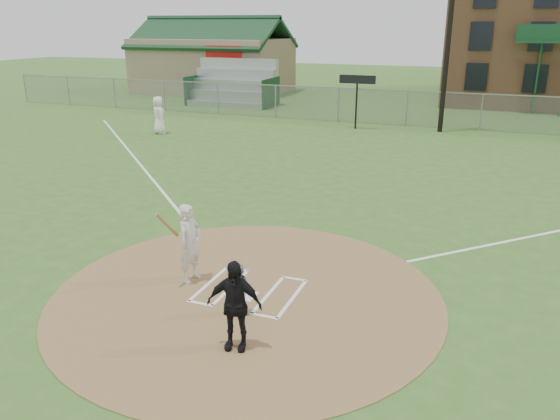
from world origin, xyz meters
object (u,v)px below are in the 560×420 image
(home_plate, at_px, (245,295))
(catcher, at_px, (240,290))
(ondeck_player, at_px, (159,115))
(batter_at_plate, at_px, (190,243))
(umpire, at_px, (234,305))

(home_plate, distance_m, catcher, 0.95)
(ondeck_player, distance_m, batter_at_plate, 18.21)
(umpire, distance_m, ondeck_player, 21.15)
(catcher, bearing_deg, batter_at_plate, 130.11)
(home_plate, relative_size, batter_at_plate, 0.26)
(batter_at_plate, bearing_deg, ondeck_player, 125.12)
(batter_at_plate, bearing_deg, home_plate, -10.98)
(umpire, height_order, ondeck_player, ondeck_player)
(home_plate, xyz_separation_m, ondeck_player, (-11.94, 15.18, 0.94))
(home_plate, height_order, batter_at_plate, batter_at_plate)
(umpire, xyz_separation_m, batter_at_plate, (-2.10, 2.11, 0.06))
(ondeck_player, bearing_deg, home_plate, 169.32)
(batter_at_plate, bearing_deg, catcher, -31.20)
(catcher, relative_size, umpire, 0.64)
(home_plate, bearing_deg, batter_at_plate, 169.02)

